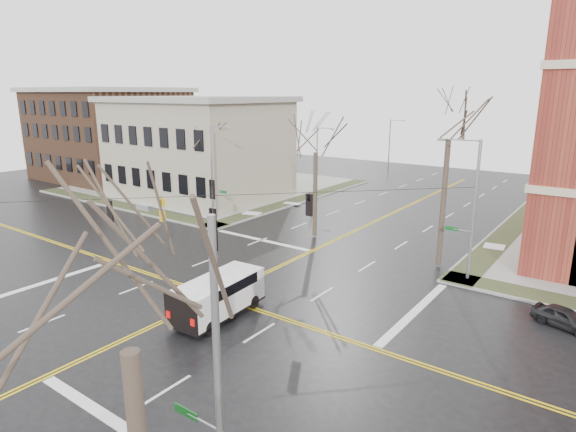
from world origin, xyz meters
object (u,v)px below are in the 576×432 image
Objects in this scene: streetlight_north_a at (318,159)px; tree_nw_far at (204,141)px; tree_nw_near at (316,147)px; tree_se at (128,328)px; signal_pole_nw at (213,172)px; signal_pole_se at (213,373)px; streetlight_north_b at (390,144)px; cargo_van at (221,293)px; signal_pole_ne at (471,206)px; tree_ne at (449,130)px; parked_car_a at (564,318)px.

streetlight_north_a is 14.88m from tree_nw_far.
tree_se is (14.27, -28.39, 0.16)m from tree_nw_near.
tree_se reaches higher than signal_pole_nw.
streetlight_north_a is at bearing 119.09° from signal_pole_se.
streetlight_north_b is 51.29m from cargo_van.
signal_pole_se is at bearing -90.00° from signal_pole_ne.
streetlight_north_a is 0.61× the size of tree_ne.
signal_pole_nw is at bearing 132.29° from tree_se.
streetlight_north_a is 32.34m from cargo_van.
streetlight_north_a is (-21.97, 16.50, -0.48)m from signal_pole_ne.
tree_nw_near is 0.98× the size of tree_se.
tree_ne is (20.40, 1.42, 4.55)m from signal_pole_nw.
tree_ne is at bearing -2.72° from tree_nw_far.
signal_pole_se is 45.20m from streetlight_north_a.
signal_pole_ne is 26.21m from tree_se.
parked_car_a is (6.16, 19.34, -4.41)m from signal_pole_se.
signal_pole_se is (0.00, -23.00, 0.00)m from signal_pole_ne.
signal_pole_ne reaches higher than streetlight_north_b.
tree_ne reaches higher than streetlight_north_b.
parked_car_a is at bearing -17.25° from tree_nw_near.
tree_ne is at bearing 76.92° from parked_car_a.
signal_pole_ne is at bearing 51.07° from cargo_van.
signal_pole_ne is 1.00× the size of signal_pole_nw.
parked_car_a is (28.13, -40.16, -3.93)m from streetlight_north_b.
cargo_van is at bearing 139.43° from parked_car_a.
streetlight_north_a is 2.52× the size of parked_car_a.
tree_se is at bearing -174.81° from parked_car_a.
cargo_van is 0.58× the size of tree_nw_far.
signal_pole_nw is 29.37m from parked_car_a.
tree_se is (10.37, -12.93, 6.53)m from cargo_van.
parked_car_a is 0.31× the size of tree_nw_far.
signal_pole_ne is at bearing -5.56° from tree_nw_far.
streetlight_north_a is 1.37× the size of cargo_van.
tree_ne is at bearing -60.64° from streetlight_north_b.
tree_nw_far is (-4.34, -33.94, 2.87)m from streetlight_north_b.
signal_pole_nw is at bearing 180.00° from signal_pole_ne.
tree_se is (-5.12, -22.37, 7.27)m from parked_car_a.
tree_se reaches higher than streetlight_north_a.
parked_car_a is (6.16, -3.66, -4.41)m from signal_pole_ne.
signal_pole_se reaches higher than streetlight_north_a.
streetlight_north_a is at bearing 118.42° from tree_se.
signal_pole_nw and signal_pole_se have the same top height.
streetlight_north_a is 20.00m from streetlight_north_b.
tree_ne reaches higher than cargo_van.
signal_pole_se is at bearing -69.73° from streetlight_north_b.
streetlight_north_a is 25.34m from tree_ne.
signal_pole_nw is at bearing -91.05° from streetlight_north_b.
tree_nw_near is (-3.90, 15.46, 6.36)m from cargo_van.
tree_nw_far is at bearing 174.44° from signal_pole_ne.
signal_pole_se is at bearing -179.58° from parked_car_a.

